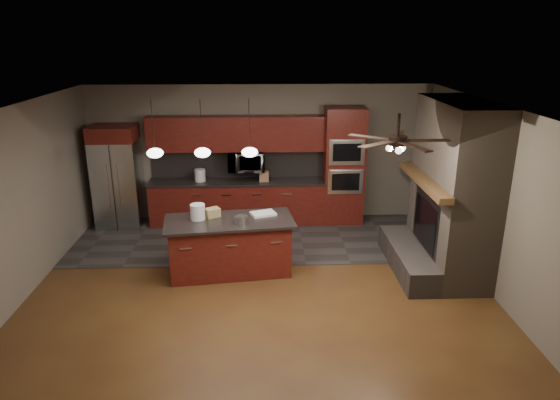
{
  "coord_description": "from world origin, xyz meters",
  "views": [
    {
      "loc": [
        0.06,
        -7.09,
        3.78
      ],
      "look_at": [
        0.33,
        0.6,
        1.18
      ],
      "focal_mm": 32.0,
      "sensor_mm": 36.0,
      "label": 1
    }
  ],
  "objects_px": {
    "kitchen_island": "(230,246)",
    "counter_bucket": "(200,175)",
    "white_bucket": "(198,212)",
    "paint_tray": "(263,214)",
    "cardboard_box": "(213,213)",
    "counter_box": "(264,176)",
    "refrigerator": "(118,177)",
    "paint_can": "(241,220)",
    "oven_tower": "(344,166)",
    "microwave": "(246,161)"
  },
  "relations": [
    {
      "from": "refrigerator",
      "to": "counter_bucket",
      "type": "height_order",
      "value": "refrigerator"
    },
    {
      "from": "microwave",
      "to": "refrigerator",
      "type": "height_order",
      "value": "refrigerator"
    },
    {
      "from": "refrigerator",
      "to": "white_bucket",
      "type": "bearing_deg",
      "value": -49.23
    },
    {
      "from": "counter_bucket",
      "to": "counter_box",
      "type": "height_order",
      "value": "counter_bucket"
    },
    {
      "from": "white_bucket",
      "to": "paint_tray",
      "type": "distance_m",
      "value": 1.07
    },
    {
      "from": "kitchen_island",
      "to": "counter_bucket",
      "type": "xyz_separation_m",
      "value": [
        -0.73,
        2.29,
        0.56
      ]
    },
    {
      "from": "paint_tray",
      "to": "cardboard_box",
      "type": "height_order",
      "value": "cardboard_box"
    },
    {
      "from": "cardboard_box",
      "to": "counter_bucket",
      "type": "bearing_deg",
      "value": 70.88
    },
    {
      "from": "cardboard_box",
      "to": "counter_box",
      "type": "distance_m",
      "value": 2.25
    },
    {
      "from": "white_bucket",
      "to": "cardboard_box",
      "type": "xyz_separation_m",
      "value": [
        0.23,
        0.11,
        -0.05
      ]
    },
    {
      "from": "white_bucket",
      "to": "counter_bucket",
      "type": "relative_size",
      "value": 1.02
    },
    {
      "from": "refrigerator",
      "to": "cardboard_box",
      "type": "xyz_separation_m",
      "value": [
        2.08,
        -2.05,
        -0.04
      ]
    },
    {
      "from": "oven_tower",
      "to": "kitchen_island",
      "type": "distance_m",
      "value": 3.25
    },
    {
      "from": "kitchen_island",
      "to": "counter_box",
      "type": "height_order",
      "value": "counter_box"
    },
    {
      "from": "microwave",
      "to": "counter_box",
      "type": "bearing_deg",
      "value": -15.92
    },
    {
      "from": "refrigerator",
      "to": "kitchen_island",
      "type": "bearing_deg",
      "value": -43.09
    },
    {
      "from": "refrigerator",
      "to": "paint_can",
      "type": "height_order",
      "value": "refrigerator"
    },
    {
      "from": "kitchen_island",
      "to": "counter_box",
      "type": "relative_size",
      "value": 10.41
    },
    {
      "from": "white_bucket",
      "to": "counter_bucket",
      "type": "distance_m",
      "value": 2.25
    },
    {
      "from": "microwave",
      "to": "counter_box",
      "type": "relative_size",
      "value": 3.52
    },
    {
      "from": "kitchen_island",
      "to": "oven_tower",
      "type": "bearing_deg",
      "value": 38.63
    },
    {
      "from": "white_bucket",
      "to": "counter_box",
      "type": "distance_m",
      "value": 2.44
    },
    {
      "from": "oven_tower",
      "to": "paint_can",
      "type": "relative_size",
      "value": 12.57
    },
    {
      "from": "refrigerator",
      "to": "counter_box",
      "type": "relative_size",
      "value": 9.92
    },
    {
      "from": "refrigerator",
      "to": "counter_box",
      "type": "bearing_deg",
      "value": 0.61
    },
    {
      "from": "oven_tower",
      "to": "refrigerator",
      "type": "height_order",
      "value": "oven_tower"
    },
    {
      "from": "cardboard_box",
      "to": "counter_box",
      "type": "relative_size",
      "value": 1.09
    },
    {
      "from": "kitchen_island",
      "to": "white_bucket",
      "type": "xyz_separation_m",
      "value": [
        -0.5,
        0.05,
        0.58
      ]
    },
    {
      "from": "kitchen_island",
      "to": "counter_bucket",
      "type": "height_order",
      "value": "counter_bucket"
    },
    {
      "from": "microwave",
      "to": "white_bucket",
      "type": "height_order",
      "value": "microwave"
    },
    {
      "from": "cardboard_box",
      "to": "counter_bucket",
      "type": "distance_m",
      "value": 2.18
    },
    {
      "from": "refrigerator",
      "to": "kitchen_island",
      "type": "xyz_separation_m",
      "value": [
        2.36,
        -2.21,
        -0.57
      ]
    },
    {
      "from": "kitchen_island",
      "to": "paint_can",
      "type": "xyz_separation_m",
      "value": [
        0.2,
        -0.17,
        0.52
      ]
    },
    {
      "from": "paint_can",
      "to": "cardboard_box",
      "type": "height_order",
      "value": "cardboard_box"
    },
    {
      "from": "microwave",
      "to": "cardboard_box",
      "type": "distance_m",
      "value": 2.26
    },
    {
      "from": "paint_can",
      "to": "cardboard_box",
      "type": "relative_size",
      "value": 0.84
    },
    {
      "from": "paint_tray",
      "to": "counter_box",
      "type": "bearing_deg",
      "value": 69.74
    },
    {
      "from": "paint_can",
      "to": "paint_tray",
      "type": "distance_m",
      "value": 0.53
    },
    {
      "from": "refrigerator",
      "to": "cardboard_box",
      "type": "distance_m",
      "value": 2.92
    },
    {
      "from": "kitchen_island",
      "to": "cardboard_box",
      "type": "relative_size",
      "value": 9.59
    },
    {
      "from": "refrigerator",
      "to": "white_bucket",
      "type": "relative_size",
      "value": 8.19
    },
    {
      "from": "counter_bucket",
      "to": "counter_box",
      "type": "relative_size",
      "value": 1.19
    },
    {
      "from": "white_bucket",
      "to": "counter_box",
      "type": "bearing_deg",
      "value": 63.9
    },
    {
      "from": "paint_tray",
      "to": "cardboard_box",
      "type": "relative_size",
      "value": 1.73
    },
    {
      "from": "white_bucket",
      "to": "paint_can",
      "type": "bearing_deg",
      "value": -17.53
    },
    {
      "from": "counter_bucket",
      "to": "white_bucket",
      "type": "bearing_deg",
      "value": -84.27
    },
    {
      "from": "kitchen_island",
      "to": "paint_tray",
      "type": "xyz_separation_m",
      "value": [
        0.55,
        0.22,
        0.47
      ]
    },
    {
      "from": "microwave",
      "to": "counter_bucket",
      "type": "bearing_deg",
      "value": -176.97
    },
    {
      "from": "oven_tower",
      "to": "counter_bucket",
      "type": "height_order",
      "value": "oven_tower"
    },
    {
      "from": "kitchen_island",
      "to": "white_bucket",
      "type": "relative_size",
      "value": 8.59
    }
  ]
}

